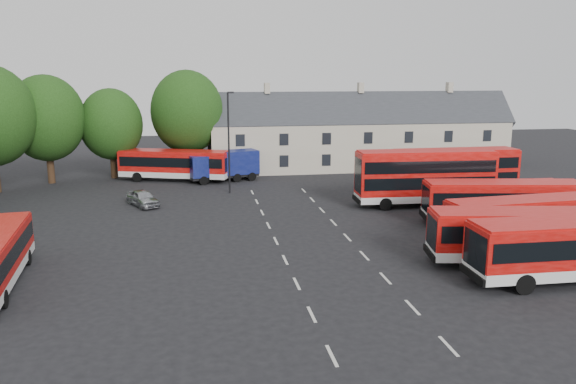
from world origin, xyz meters
name	(u,v)px	position (x,y,z in m)	size (l,w,h in m)	color
ground	(280,250)	(0.00, 0.00, 0.00)	(140.00, 140.00, 0.00)	black
lane_markings	(312,239)	(2.50, 2.00, 0.01)	(5.15, 33.80, 0.01)	beige
treeline	(19,124)	(-20.74, 19.36, 6.68)	(29.92, 32.59, 12.01)	black
terrace_houses	(359,136)	(14.00, 30.00, 3.86)	(35.70, 7.13, 10.06)	beige
bus_row_b	(531,233)	(14.12, -5.17, 1.98)	(11.92, 4.61, 3.29)	silver
bus_row_c	(526,217)	(16.24, -1.31, 1.86)	(11.10, 3.39, 3.09)	silver
bus_row_d	(504,199)	(17.33, 3.39, 1.98)	(11.91, 4.53, 3.29)	silver
bus_row_e	(498,197)	(17.80, 4.94, 1.76)	(10.41, 2.62, 2.93)	silver
bus_dd_south	(425,175)	(13.95, 10.12, 2.72)	(11.75, 3.24, 4.77)	silver
bus_dd_north	(455,171)	(17.60, 12.10, 2.60)	(11.15, 2.72, 4.56)	silver
bus_north	(175,163)	(-7.43, 25.03, 1.95)	(11.71, 6.17, 3.25)	silver
box_truck	(225,164)	(-2.26, 24.10, 1.78)	(7.58, 4.21, 3.17)	black
silver_car	(143,198)	(-9.78, 13.90, 0.69)	(1.64, 4.08, 1.39)	#A7A9AF
lamppost	(229,140)	(-2.10, 18.12, 5.06)	(0.66, 0.31, 9.48)	black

